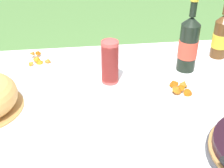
{
  "coord_description": "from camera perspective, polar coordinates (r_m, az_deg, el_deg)",
  "views": [
    {
      "loc": [
        -0.13,
        -0.9,
        1.43
      ],
      "look_at": [
        -0.01,
        0.12,
        0.79
      ],
      "focal_mm": 50.0,
      "sensor_mm": 36.0,
      "label": 1
    }
  ],
  "objects": [
    {
      "name": "juice_bottle_red",
      "position": [
        1.42,
        13.8,
        7.08
      ],
      "size": [
        0.09,
        0.09,
        0.33
      ],
      "color": "black",
      "rests_on": "tablecloth"
    },
    {
      "name": "snack_plate_near",
      "position": [
        1.52,
        -13.31,
        4.0
      ],
      "size": [
        0.21,
        0.21,
        0.05
      ],
      "color": "white",
      "rests_on": "tablecloth"
    },
    {
      "name": "snack_plate_right",
      "position": [
        1.29,
        12.07,
        -1.24
      ],
      "size": [
        0.21,
        0.21,
        0.06
      ],
      "color": "white",
      "rests_on": "tablecloth"
    },
    {
      "name": "tablecloth",
      "position": [
        1.16,
        1.04,
        -6.19
      ],
      "size": [
        1.54,
        1.2,
        0.1
      ],
      "color": "white",
      "rests_on": "garden_table"
    },
    {
      "name": "cup_stack",
      "position": [
        1.3,
        -0.33,
        4.01
      ],
      "size": [
        0.07,
        0.07,
        0.19
      ],
      "color": "#E04C47",
      "rests_on": "tablecloth"
    },
    {
      "name": "cider_bottle_amber",
      "position": [
        1.59,
        19.29,
        8.29
      ],
      "size": [
        0.08,
        0.08,
        0.3
      ],
      "color": "brown",
      "rests_on": "tablecloth"
    },
    {
      "name": "garden_table",
      "position": [
        1.19,
        1.01,
        -8.13
      ],
      "size": [
        1.53,
        1.19,
        0.73
      ],
      "color": "brown",
      "rests_on": "ground_plane"
    }
  ]
}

